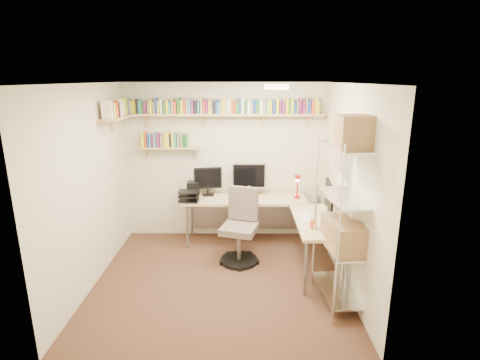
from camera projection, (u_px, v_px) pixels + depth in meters
ground at (220, 279)px, 4.93m from camera, size 3.20×3.20×0.00m
room_shell at (218, 164)px, 4.52m from camera, size 3.24×3.04×2.52m
wall_shelves at (195, 115)px, 5.65m from camera, size 3.12×1.09×0.79m
corner_desk at (255, 203)px, 5.64m from camera, size 2.27×1.88×1.28m
office_chair at (240, 231)px, 5.32m from camera, size 0.58×0.59×1.07m
wire_rack at (346, 204)px, 4.08m from camera, size 0.49×0.88×2.20m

